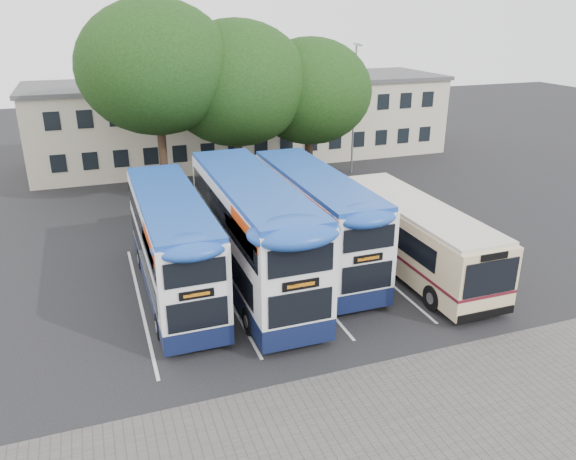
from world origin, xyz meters
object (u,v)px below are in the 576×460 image
(lamp_post, at_px, (354,103))
(tree_right, at_px, (310,91))
(tree_left, at_px, (156,67))
(bus_dd_left, at_px, (172,241))
(bus_single, at_px, (413,232))
(tree_mid, at_px, (236,83))
(bus_dd_right, at_px, (315,216))
(bus_dd_mid, at_px, (252,229))

(lamp_post, bearing_deg, tree_right, -157.01)
(lamp_post, distance_m, tree_left, 14.37)
(lamp_post, xyz_separation_m, bus_dd_left, (-15.20, -14.50, -2.73))
(tree_right, distance_m, bus_dd_left, 17.39)
(bus_single, bearing_deg, tree_left, 124.70)
(tree_left, bearing_deg, tree_mid, 6.66)
(tree_left, distance_m, bus_dd_left, 13.40)
(tree_right, relative_size, bus_dd_right, 0.92)
(bus_dd_mid, height_order, bus_dd_right, bus_dd_mid)
(bus_dd_mid, bearing_deg, tree_right, 59.26)
(bus_dd_mid, relative_size, bus_dd_right, 1.09)
(tree_left, xyz_separation_m, bus_dd_right, (5.20, -11.34, -5.71))
(tree_right, height_order, bus_dd_mid, tree_right)
(tree_right, bearing_deg, tree_mid, -177.75)
(tree_mid, distance_m, tree_right, 4.99)
(bus_dd_right, bearing_deg, tree_left, 114.62)
(bus_dd_left, bearing_deg, bus_single, -6.90)
(tree_left, distance_m, tree_right, 9.97)
(lamp_post, relative_size, tree_right, 0.94)
(lamp_post, relative_size, tree_mid, 0.84)
(tree_mid, bearing_deg, bus_dd_mid, -102.67)
(tree_mid, bearing_deg, lamp_post, 12.04)
(tree_left, distance_m, bus_dd_mid, 13.75)
(lamp_post, xyz_separation_m, bus_dd_right, (-8.63, -13.83, -2.68))
(tree_mid, height_order, bus_dd_mid, tree_mid)
(tree_mid, height_order, bus_dd_right, tree_mid)
(bus_dd_left, relative_size, bus_single, 0.97)
(tree_right, bearing_deg, bus_dd_left, -131.07)
(tree_left, distance_m, bus_single, 17.37)
(tree_right, xyz_separation_m, bus_dd_mid, (-7.86, -13.22, -3.64))
(bus_dd_right, height_order, bus_single, bus_dd_right)
(tree_mid, relative_size, tree_right, 1.12)
(lamp_post, height_order, bus_dd_left, lamp_post)
(bus_dd_mid, bearing_deg, tree_mid, 77.33)
(tree_left, xyz_separation_m, tree_mid, (4.82, 0.56, -1.14))
(bus_dd_left, xyz_separation_m, bus_single, (10.59, -1.28, -0.57))
(tree_right, relative_size, bus_dd_left, 0.94)
(bus_dd_left, xyz_separation_m, bus_dd_right, (6.57, 0.67, 0.05))
(bus_single, bearing_deg, tree_right, 87.76)
(lamp_post, bearing_deg, bus_dd_left, -136.35)
(tree_left, relative_size, bus_dd_left, 1.16)
(bus_dd_mid, bearing_deg, lamp_post, 51.40)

